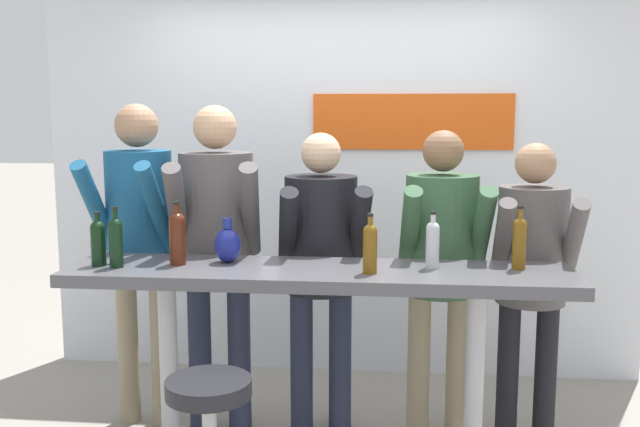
{
  "coord_description": "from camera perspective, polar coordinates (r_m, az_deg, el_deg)",
  "views": [
    {
      "loc": [
        0.34,
        -3.27,
        1.78
      ],
      "look_at": [
        0.0,
        0.08,
        1.29
      ],
      "focal_mm": 40.0,
      "sensor_mm": 36.0,
      "label": 1
    }
  ],
  "objects": [
    {
      "name": "back_wall",
      "position": [
        4.81,
        1.76,
        2.03
      ],
      "size": [
        3.99,
        0.12,
        2.51
      ],
      "color": "silver",
      "rests_on": "ground_plane"
    },
    {
      "name": "tasting_table",
      "position": [
        3.41,
        -0.14,
        -7.25
      ],
      "size": [
        2.39,
        0.53,
        1.04
      ],
      "color": "#4C4C51",
      "rests_on": "ground_plane"
    },
    {
      "name": "person_far_left",
      "position": [
        4.07,
        -14.25,
        -1.17
      ],
      "size": [
        0.46,
        0.58,
        1.82
      ],
      "rotation": [
        0.0,
        0.0,
        -0.07
      ],
      "color": "gray",
      "rests_on": "ground_plane"
    },
    {
      "name": "person_left",
      "position": [
        3.93,
        -8.24,
        -1.56
      ],
      "size": [
        0.53,
        0.64,
        1.81
      ],
      "rotation": [
        0.0,
        0.0,
        0.16
      ],
      "color": "#23283D",
      "rests_on": "ground_plane"
    },
    {
      "name": "person_center_left",
      "position": [
        3.88,
        0.09,
        -3.02
      ],
      "size": [
        0.53,
        0.62,
        1.66
      ],
      "rotation": [
        0.0,
        0.0,
        0.2
      ],
      "color": "#23283D",
      "rests_on": "ground_plane"
    },
    {
      "name": "person_center",
      "position": [
        3.86,
        9.66,
        -3.02
      ],
      "size": [
        0.49,
        0.57,
        1.68
      ],
      "rotation": [
        0.0,
        0.0,
        0.07
      ],
      "color": "gray",
      "rests_on": "ground_plane"
    },
    {
      "name": "person_center_right",
      "position": [
        3.9,
        16.58,
        -3.69
      ],
      "size": [
        0.44,
        0.52,
        1.62
      ],
      "rotation": [
        0.0,
        0.0,
        -0.02
      ],
      "color": "black",
      "rests_on": "ground_plane"
    },
    {
      "name": "wine_bottle_0",
      "position": [
        3.39,
        9.0,
        -2.29
      ],
      "size": [
        0.06,
        0.06,
        0.27
      ],
      "color": "#B7BCC1",
      "rests_on": "tasting_table"
    },
    {
      "name": "wine_bottle_1",
      "position": [
        3.25,
        4.02,
        -2.6
      ],
      "size": [
        0.07,
        0.07,
        0.28
      ],
      "color": "brown",
      "rests_on": "tasting_table"
    },
    {
      "name": "wine_bottle_2",
      "position": [
        3.5,
        -16.02,
        -2.04
      ],
      "size": [
        0.07,
        0.07,
        0.29
      ],
      "color": "black",
      "rests_on": "tasting_table"
    },
    {
      "name": "wine_bottle_3",
      "position": [
        3.5,
        -11.35,
        -1.74
      ],
      "size": [
        0.08,
        0.08,
        0.31
      ],
      "color": "#4C1E0F",
      "rests_on": "tasting_table"
    },
    {
      "name": "wine_bottle_4",
      "position": [
        3.46,
        15.67,
        -2.1
      ],
      "size": [
        0.06,
        0.06,
        0.3
      ],
      "color": "brown",
      "rests_on": "tasting_table"
    },
    {
      "name": "wine_bottle_5",
      "position": [
        3.57,
        -17.34,
        -2.08
      ],
      "size": [
        0.07,
        0.07,
        0.26
      ],
      "color": "black",
      "rests_on": "tasting_table"
    },
    {
      "name": "decorative_vase",
      "position": [
        3.51,
        -7.4,
        -2.49
      ],
      "size": [
        0.13,
        0.13,
        0.22
      ],
      "color": "navy",
      "rests_on": "tasting_table"
    }
  ]
}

